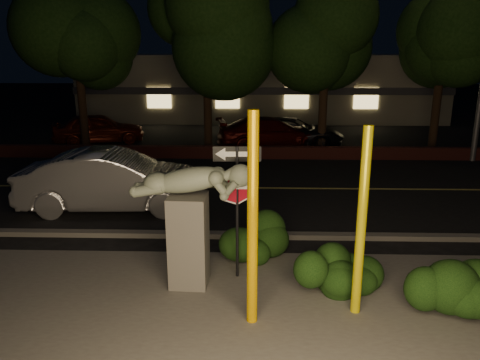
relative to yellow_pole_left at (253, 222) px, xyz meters
The scene contains 23 objects.
ground 10.80m from the yellow_pole_left, 87.46° to the left, with size 90.00×90.00×0.00m, color black.
patio 1.83m from the yellow_pole_left, 36.47° to the right, with size 14.00×6.00×0.02m, color #4C4944.
road 7.86m from the yellow_pole_left, 86.47° to the left, with size 80.00×8.00×0.01m, color black.
lane_marking 7.86m from the yellow_pole_left, 86.47° to the left, with size 80.00×0.12×0.01m, color #B5A448.
curb 3.96m from the yellow_pole_left, 82.43° to the left, with size 80.00×0.25×0.12m, color #4C4944.
brick_wall 12.05m from the yellow_pole_left, 87.74° to the left, with size 40.00×0.35×0.50m, color #4D1C18.
parking_lot 17.74m from the yellow_pole_left, 88.47° to the left, with size 40.00×12.00×0.01m, color black.
building 25.64m from the yellow_pole_left, 88.95° to the left, with size 22.00×10.20×4.00m.
tree_far_a 16.00m from the yellow_pole_left, 118.88° to the left, with size 4.60×4.60×7.43m.
tree_far_b 14.65m from the yellow_pole_left, 98.33° to the left, with size 5.20×5.20×8.41m.
tree_far_c 14.32m from the yellow_pole_left, 77.54° to the left, with size 4.80×4.80×7.84m.
tree_far_d 16.48m from the yellow_pole_left, 60.26° to the left, with size 4.40×4.40×7.42m.
yellow_pole_left is the anchor object (origin of this frame).
yellow_pole_right 1.79m from the yellow_pole_left, 10.79° to the left, with size 0.16×0.16×3.21m, color #D6C40B.
signpost 1.59m from the yellow_pole_left, 100.70° to the left, with size 0.89×0.08×2.61m.
sculpture 1.71m from the yellow_pole_left, 132.54° to the left, with size 2.21×0.72×2.37m.
hedge_center 2.74m from the yellow_pole_left, 82.16° to the left, with size 1.83×0.86×0.95m, color black.
hedge_right 2.22m from the yellow_pole_left, 33.66° to the left, with size 1.67×0.90×1.09m, color black.
hedge_far_right 3.56m from the yellow_pole_left, ahead, with size 1.51×0.94×1.05m, color black.
silver_sedan 6.75m from the yellow_pole_left, 124.91° to the left, with size 1.76×5.04×1.66m, color silver.
parked_car_red 16.70m from the yellow_pole_left, 116.10° to the left, with size 1.68×4.18×1.43m, color maroon.
parked_car_darkred 14.07m from the yellow_pole_left, 86.77° to the left, with size 1.97×4.84×1.40m, color #3A0704.
parked_car_dark 14.64m from the yellow_pole_left, 83.09° to the left, with size 2.18×4.73×1.32m, color black.
Camera 1 is at (-0.47, -7.43, 4.31)m, focal length 35.00 mm.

